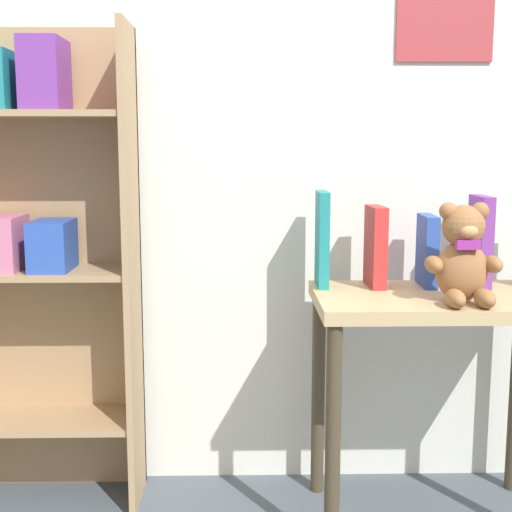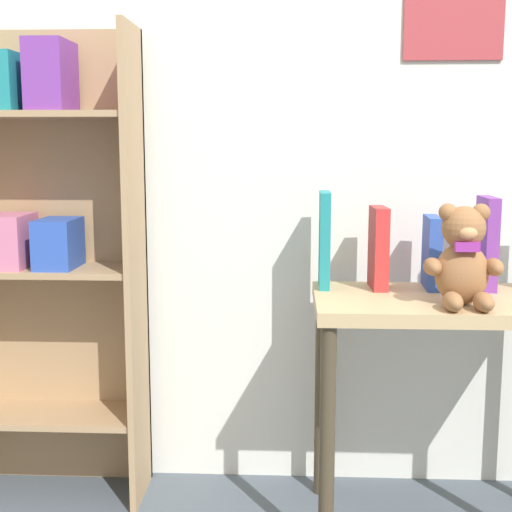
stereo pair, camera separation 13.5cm
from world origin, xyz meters
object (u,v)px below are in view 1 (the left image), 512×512
(display_table, at_px, (436,334))
(book_standing_teal, at_px, (322,239))
(bookshelf_side, at_px, (33,241))
(book_standing_purple, at_px, (480,241))
(teddy_bear, at_px, (463,257))
(book_standing_red, at_px, (376,247))
(book_standing_blue, at_px, (427,250))

(display_table, height_order, book_standing_teal, book_standing_teal)
(bookshelf_side, height_order, book_standing_teal, bookshelf_side)
(book_standing_teal, bearing_deg, book_standing_purple, -0.16)
(bookshelf_side, bearing_deg, display_table, -8.52)
(teddy_bear, relative_size, book_standing_purple, 0.99)
(teddy_bear, distance_m, book_standing_purple, 0.25)
(teddy_bear, relative_size, book_standing_red, 1.12)
(book_standing_teal, bearing_deg, teddy_bear, -33.03)
(display_table, relative_size, teddy_bear, 2.58)
(bookshelf_side, xyz_separation_m, book_standing_purple, (1.28, -0.05, 0.00))
(teddy_bear, distance_m, book_standing_red, 0.28)
(book_standing_teal, distance_m, book_standing_purple, 0.45)
(book_standing_teal, bearing_deg, display_table, -22.47)
(teddy_bear, bearing_deg, book_standing_red, 131.63)
(bookshelf_side, bearing_deg, book_standing_red, -3.30)
(book_standing_purple, bearing_deg, book_standing_blue, -179.30)
(teddy_bear, bearing_deg, book_standing_purple, 62.03)
(bookshelf_side, xyz_separation_m, book_standing_red, (0.98, -0.06, -0.01))
(book_standing_teal, bearing_deg, book_standing_blue, -0.41)
(teddy_bear, bearing_deg, book_standing_teal, 146.29)
(book_standing_teal, distance_m, book_standing_blue, 0.30)
(display_table, distance_m, book_standing_purple, 0.31)
(display_table, distance_m, book_standing_teal, 0.41)
(display_table, relative_size, book_standing_blue, 3.26)
(book_standing_teal, height_order, book_standing_blue, book_standing_teal)
(bookshelf_side, height_order, display_table, bookshelf_side)
(bookshelf_side, bearing_deg, book_standing_teal, -2.83)
(book_standing_blue, bearing_deg, book_standing_purple, 2.19)
(display_table, xyz_separation_m, book_standing_teal, (-0.30, 0.13, 0.25))
(book_standing_teal, height_order, book_standing_red, book_standing_teal)
(book_standing_red, bearing_deg, book_standing_teal, 171.71)
(bookshelf_side, relative_size, book_standing_blue, 6.82)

